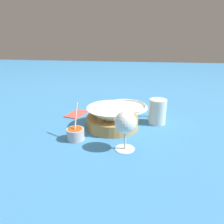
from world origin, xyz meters
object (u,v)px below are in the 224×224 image
beer_mug (157,112)px  side_plate (126,106)px  food_basket (112,119)px  wine_glass (125,124)px  sauce_cup (75,133)px

beer_mug → side_plate: size_ratio=0.51×
food_basket → side_plate: (0.24, -0.04, -0.03)m
beer_mug → side_plate: (0.18, 0.14, -0.04)m
wine_glass → sauce_cup: bearing=75.5°
food_basket → side_plate: bearing=-9.3°
sauce_cup → wine_glass: wine_glass is taller
food_basket → sauce_cup: size_ratio=1.62×
sauce_cup → wine_glass: (-0.05, -0.18, 0.07)m
food_basket → sauce_cup: bearing=136.6°
wine_glass → side_plate: 0.42m
food_basket → beer_mug: beer_mug is taller
wine_glass → beer_mug: size_ratio=1.16×
wine_glass → beer_mug: 0.26m
sauce_cup → wine_glass: size_ratio=0.98×
sauce_cup → wine_glass: bearing=-104.5°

